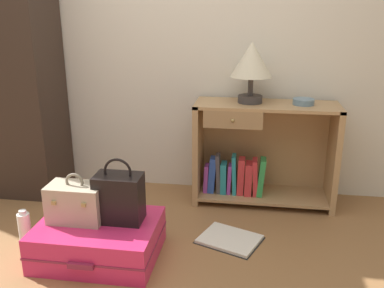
% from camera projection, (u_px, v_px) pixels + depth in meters
% --- Properties ---
extents(back_wall, '(6.40, 0.10, 2.60)m').
position_uv_depth(back_wall, '(171.00, 18.00, 3.11)').
color(back_wall, silver).
rests_on(back_wall, ground_plane).
extents(bookshelf, '(1.00, 0.37, 0.74)m').
position_uv_depth(bookshelf, '(258.00, 155.00, 3.08)').
color(bookshelf, tan).
rests_on(bookshelf, ground_plane).
extents(table_lamp, '(0.29, 0.29, 0.42)m').
position_uv_depth(table_lamp, '(252.00, 62.00, 2.89)').
color(table_lamp, '#3D3838').
rests_on(table_lamp, bookshelf).
extents(bowl, '(0.15, 0.15, 0.04)m').
position_uv_depth(bowl, '(304.00, 102.00, 2.91)').
color(bowl, slate).
rests_on(bowl, bookshelf).
extents(suitcase_large, '(0.68, 0.54, 0.22)m').
position_uv_depth(suitcase_large, '(99.00, 239.00, 2.45)').
color(suitcase_large, '#DB2860').
rests_on(suitcase_large, ground_plane).
extents(train_case, '(0.31, 0.19, 0.29)m').
position_uv_depth(train_case, '(76.00, 202.00, 2.41)').
color(train_case, '#B7A88E').
rests_on(train_case, suitcase_large).
extents(handbag, '(0.26, 0.17, 0.38)m').
position_uv_depth(handbag, '(119.00, 197.00, 2.40)').
color(handbag, black).
rests_on(handbag, suitcase_large).
extents(bottle, '(0.08, 0.08, 0.21)m').
position_uv_depth(bottle, '(24.00, 227.00, 2.61)').
color(bottle, white).
rests_on(bottle, ground_plane).
extents(open_book_on_floor, '(0.45, 0.40, 0.02)m').
position_uv_depth(open_book_on_floor, '(230.00, 239.00, 2.63)').
color(open_book_on_floor, white).
rests_on(open_book_on_floor, ground_plane).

